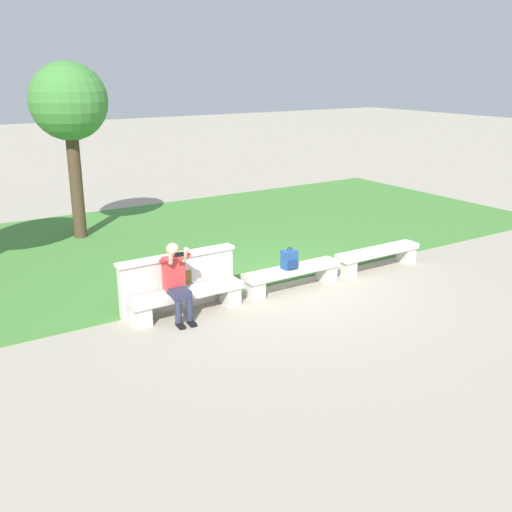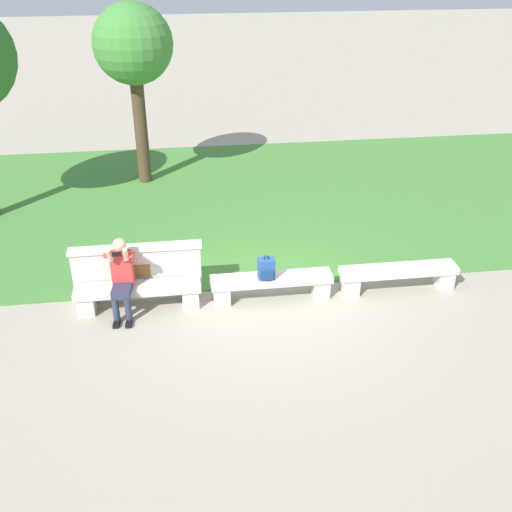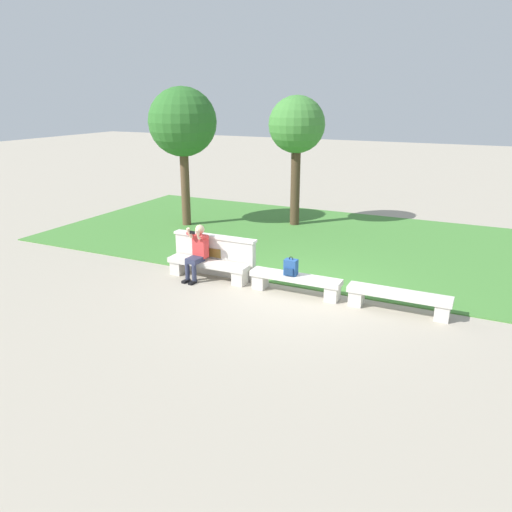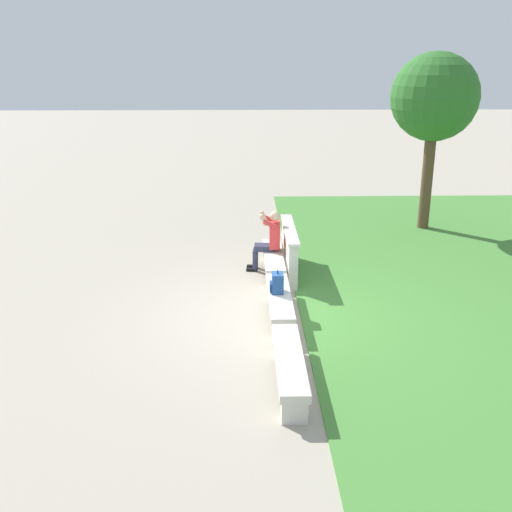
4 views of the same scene
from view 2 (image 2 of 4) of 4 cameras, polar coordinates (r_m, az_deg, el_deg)
ground_plane at (r=10.46m, az=1.47°, el=-4.06°), size 80.00×80.00×0.00m
grass_strip at (r=14.30m, az=-1.30°, el=5.46°), size 18.62×8.00×0.03m
bench_main at (r=10.23m, az=-11.15°, el=-3.48°), size 2.09×0.40×0.45m
bench_near at (r=10.30m, az=1.49°, el=-2.64°), size 2.09×0.40×0.45m
bench_mid at (r=10.86m, az=13.38°, el=-1.73°), size 2.09×0.40×0.45m
backrest_wall_with_plaque at (r=10.42m, az=-11.19°, el=-1.50°), size 2.22×0.24×1.01m
person_photographer at (r=9.97m, az=-12.69°, el=-1.68°), size 0.49×0.74×1.32m
backpack at (r=10.09m, az=1.00°, el=-1.24°), size 0.28×0.24×0.43m
tree_behind_wall at (r=14.75m, az=-11.62°, el=18.87°), size 1.84×1.84×4.28m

